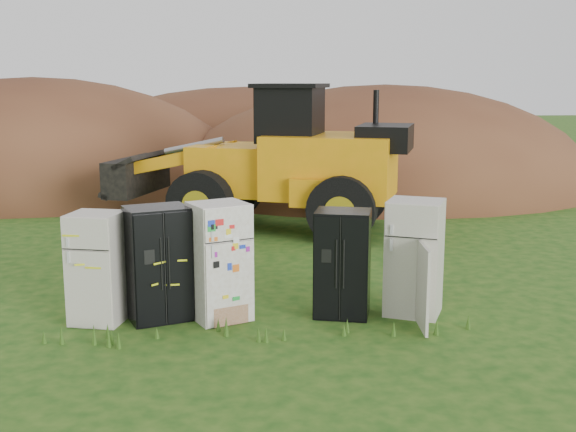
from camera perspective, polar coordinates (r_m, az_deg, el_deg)
The scene contains 10 objects.
ground at distance 11.32m, azimuth -2.15°, elevation -7.92°, with size 120.00×120.00×0.00m, color #194612.
fridge_leftmost at distance 11.23m, azimuth -14.82°, elevation -3.98°, with size 0.74×0.71×1.68m, color beige, non-canonical shape.
fridge_black_side at distance 11.14m, azimuth -10.21°, elevation -3.71°, with size 0.91×0.72×1.75m, color black, non-canonical shape.
fridge_sticker at distance 11.02m, azimuth -5.43°, elevation -3.59°, with size 0.80×0.74×1.80m, color white, non-canonical shape.
fridge_black_right at distance 11.18m, azimuth 4.33°, elevation -3.75°, with size 0.83×0.69×1.66m, color black, non-canonical shape.
fridge_open_door at distance 11.39m, azimuth 9.95°, elevation -3.24°, with size 0.82×0.76×1.80m, color beige, non-canonical shape.
wheel_loader at distance 17.57m, azimuth -2.63°, elevation 4.68°, with size 7.28×2.95×3.52m, color orange, non-canonical shape.
dirt_mound_right at distance 24.12m, azimuth 7.50°, elevation 2.05°, with size 14.01×10.27×6.90m, color #4C2718.
dirt_mound_left at distance 25.36m, azimuth -19.03°, elevation 1.98°, with size 13.76×10.32×7.38m, color #4C2718.
dirt_mound_back at distance 29.80m, azimuth -3.12°, elevation 3.79°, with size 16.72×11.15×6.64m, color #4C2718.
Camera 1 is at (-0.50, -10.71, 3.63)m, focal length 45.00 mm.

